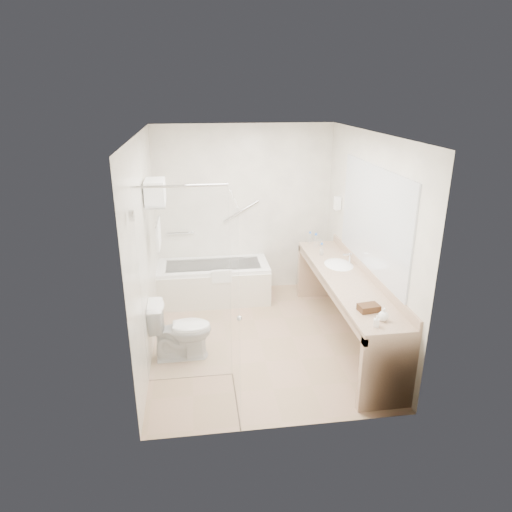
{
  "coord_description": "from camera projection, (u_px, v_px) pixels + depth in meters",
  "views": [
    {
      "loc": [
        -0.72,
        -4.95,
        2.95
      ],
      "look_at": [
        0.0,
        0.3,
        1.0
      ],
      "focal_mm": 32.0,
      "sensor_mm": 36.0,
      "label": 1
    }
  ],
  "objects": [
    {
      "name": "toilet",
      "position": [
        181.0,
        330.0,
        5.23
      ],
      "size": [
        0.72,
        0.41,
        0.7
      ],
      "primitive_type": "imported",
      "rotation": [
        0.0,
        0.0,
        1.59
      ],
      "color": "white",
      "rests_on": "floor"
    },
    {
      "name": "towel_shelf",
      "position": [
        156.0,
        198.0,
        5.29
      ],
      "size": [
        0.24,
        0.55,
        0.81
      ],
      "color": "silver",
      "rests_on": "wall_left"
    },
    {
      "name": "wall_left",
      "position": [
        145.0,
        250.0,
        5.12
      ],
      "size": [
        0.1,
        3.2,
        2.5
      ],
      "primitive_type": "cube",
      "color": "white",
      "rests_on": "ground"
    },
    {
      "name": "shower_enclosure",
      "position": [
        209.0,
        296.0,
        4.41
      ],
      "size": [
        0.96,
        0.91,
        2.11
      ],
      "color": "silver",
      "rests_on": "floor"
    },
    {
      "name": "vanity_counter",
      "position": [
        345.0,
        293.0,
        5.48
      ],
      "size": [
        0.55,
        2.7,
        0.95
      ],
      "color": "tan",
      "rests_on": "floor"
    },
    {
      "name": "mirror",
      "position": [
        373.0,
        219.0,
        5.2
      ],
      "size": [
        0.02,
        2.0,
        1.2
      ],
      "primitive_type": "cube",
      "color": "silver",
      "rests_on": "wall_right"
    },
    {
      "name": "drinking_glass_near",
      "position": [
        322.0,
        252.0,
        6.11
      ],
      "size": [
        0.07,
        0.07,
        0.08
      ],
      "primitive_type": "cylinder",
      "rotation": [
        0.0,
        0.0,
        0.08
      ],
      "color": "silver",
      "rests_on": "vanity_counter"
    },
    {
      "name": "ceiling",
      "position": [
        260.0,
        134.0,
        4.85
      ],
      "size": [
        2.6,
        3.2,
        0.1
      ],
      "primitive_type": "cube",
      "color": "silver",
      "rests_on": "wall_back"
    },
    {
      "name": "soap_bottle_b",
      "position": [
        383.0,
        316.0,
        4.38
      ],
      "size": [
        0.12,
        0.15,
        0.1
      ],
      "primitive_type": "imported",
      "rotation": [
        0.0,
        0.0,
        -0.15
      ],
      "color": "white",
      "rests_on": "vanity_counter"
    },
    {
      "name": "floor",
      "position": [
        259.0,
        339.0,
        5.72
      ],
      "size": [
        3.2,
        3.2,
        0.0
      ],
      "primitive_type": "plane",
      "color": "tan",
      "rests_on": "ground"
    },
    {
      "name": "sink",
      "position": [
        339.0,
        267.0,
        5.8
      ],
      "size": [
        0.4,
        0.52,
        0.14
      ],
      "primitive_type": "ellipsoid",
      "color": "white",
      "rests_on": "vanity_counter"
    },
    {
      "name": "bathtub",
      "position": [
        214.0,
        282.0,
        6.71
      ],
      "size": [
        1.6,
        0.73,
        0.59
      ],
      "color": "white",
      "rests_on": "floor"
    },
    {
      "name": "wall_right",
      "position": [
        367.0,
        240.0,
        5.45
      ],
      "size": [
        0.1,
        3.2,
        2.5
      ],
      "primitive_type": "cube",
      "color": "white",
      "rests_on": "ground"
    },
    {
      "name": "wall_back",
      "position": [
        244.0,
        210.0,
        6.77
      ],
      "size": [
        2.6,
        0.1,
        2.5
      ],
      "primitive_type": "cube",
      "color": "white",
      "rests_on": "ground"
    },
    {
      "name": "wall_front",
      "position": [
        287.0,
        306.0,
        3.8
      ],
      "size": [
        2.6,
        0.1,
        2.5
      ],
      "primitive_type": "cube",
      "color": "white",
      "rests_on": "ground"
    },
    {
      "name": "amenity_basket",
      "position": [
        369.0,
        308.0,
        4.57
      ],
      "size": [
        0.22,
        0.16,
        0.07
      ],
      "primitive_type": "cube",
      "rotation": [
        0.0,
        0.0,
        0.14
      ],
      "color": "#4D2F1B",
      "rests_on": "vanity_counter"
    },
    {
      "name": "water_bottle_left",
      "position": [
        316.0,
        241.0,
        6.38
      ],
      "size": [
        0.06,
        0.06,
        0.21
      ],
      "rotation": [
        0.0,
        0.0,
        -0.35
      ],
      "color": "silver",
      "rests_on": "vanity_counter"
    },
    {
      "name": "grab_bar_long",
      "position": [
        241.0,
        211.0,
        6.73
      ],
      "size": [
        0.53,
        0.03,
        0.33
      ],
      "primitive_type": "cylinder",
      "rotation": [
        0.0,
        1.05,
        0.0
      ],
      "color": "silver",
      "rests_on": "wall_back"
    },
    {
      "name": "hairdryer_unit",
      "position": [
        338.0,
        203.0,
        6.35
      ],
      "size": [
        0.08,
        0.1,
        0.18
      ],
      "primitive_type": "cube",
      "color": "white",
      "rests_on": "wall_right"
    },
    {
      "name": "grab_bar_short",
      "position": [
        181.0,
        233.0,
        6.72
      ],
      "size": [
        0.4,
        0.03,
        0.03
      ],
      "primitive_type": "cylinder",
      "rotation": [
        0.0,
        1.57,
        0.0
      ],
      "color": "silver",
      "rests_on": "wall_back"
    },
    {
      "name": "drinking_glass_far",
      "position": [
        320.0,
        243.0,
        6.47
      ],
      "size": [
        0.09,
        0.09,
        0.09
      ],
      "primitive_type": "cylinder",
      "rotation": [
        0.0,
        0.0,
        -0.36
      ],
      "color": "silver",
      "rests_on": "vanity_counter"
    },
    {
      "name": "faucet",
      "position": [
        350.0,
        258.0,
        5.78
      ],
      "size": [
        0.03,
        0.03,
        0.14
      ],
      "primitive_type": "cylinder",
      "color": "silver",
      "rests_on": "vanity_counter"
    },
    {
      "name": "water_bottle_mid",
      "position": [
        322.0,
        249.0,
        6.1
      ],
      "size": [
        0.05,
        0.05,
        0.17
      ],
      "rotation": [
        0.0,
        0.0,
        -0.31
      ],
      "color": "silver",
      "rests_on": "vanity_counter"
    },
    {
      "name": "water_bottle_right",
      "position": [
        310.0,
        238.0,
        6.53
      ],
      "size": [
        0.06,
        0.06,
        0.18
      ],
      "rotation": [
        0.0,
        0.0,
        -0.06
      ],
      "color": "silver",
      "rests_on": "vanity_counter"
    },
    {
      "name": "soap_bottle_a",
      "position": [
        376.0,
        324.0,
        4.27
      ],
      "size": [
        0.09,
        0.13,
        0.05
      ],
      "primitive_type": "imported",
      "rotation": [
        0.0,
        0.0,
        -0.38
      ],
      "color": "white",
      "rests_on": "vanity_counter"
    }
  ]
}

